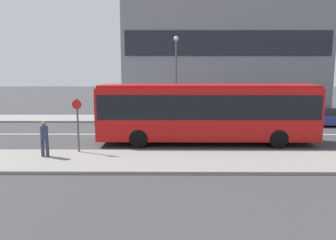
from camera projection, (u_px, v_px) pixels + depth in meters
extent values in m
plane|color=#3A3A3D|center=(133.00, 134.00, 20.43)|extent=(120.00, 120.00, 0.00)
cube|color=gray|center=(116.00, 161.00, 14.24)|extent=(44.00, 3.50, 0.13)
cube|color=gray|center=(141.00, 119.00, 26.59)|extent=(44.00, 3.50, 0.13)
cube|color=silver|center=(133.00, 134.00, 20.42)|extent=(41.80, 0.16, 0.01)
cube|color=#1E232D|center=(228.00, 43.00, 28.78)|extent=(18.27, 0.08, 2.20)
cube|color=red|center=(206.00, 113.00, 17.69)|extent=(11.59, 2.42, 2.75)
cube|color=black|center=(207.00, 105.00, 17.63)|extent=(11.36, 2.45, 1.27)
cube|color=red|center=(207.00, 86.00, 17.47)|extent=(11.41, 2.23, 0.14)
cube|color=black|center=(99.00, 108.00, 17.70)|extent=(0.05, 2.13, 1.65)
cube|color=yellow|center=(99.00, 91.00, 17.56)|extent=(0.04, 1.70, 0.32)
cylinder|color=black|center=(139.00, 139.00, 16.82)|extent=(0.96, 0.28, 0.96)
cylinder|color=black|center=(142.00, 131.00, 18.99)|extent=(0.96, 0.28, 0.96)
cylinder|color=black|center=(278.00, 139.00, 16.77)|extent=(0.96, 0.28, 0.96)
cylinder|color=black|center=(266.00, 131.00, 18.94)|extent=(0.96, 0.28, 0.96)
cube|color=navy|center=(326.00, 119.00, 23.53)|extent=(4.70, 1.73, 0.68)
cube|color=#21262B|center=(324.00, 111.00, 23.44)|extent=(2.58, 1.52, 0.52)
cylinder|color=black|center=(310.00, 123.00, 22.80)|extent=(0.60, 0.18, 0.60)
cylinder|color=black|center=(301.00, 120.00, 24.34)|extent=(0.60, 0.18, 0.60)
cylinder|color=#383347|center=(47.00, 148.00, 14.67)|extent=(0.15, 0.15, 0.74)
cylinder|color=#383347|center=(43.00, 148.00, 14.64)|extent=(0.15, 0.15, 0.74)
cylinder|color=#2D3856|center=(44.00, 133.00, 14.55)|extent=(0.34, 0.34, 0.65)
sphere|color=#936B4C|center=(44.00, 124.00, 14.49)|extent=(0.21, 0.21, 0.21)
cylinder|color=#4C4C51|center=(78.00, 125.00, 15.37)|extent=(0.09, 0.09, 2.53)
cylinder|color=red|center=(77.00, 104.00, 15.16)|extent=(0.44, 0.03, 0.44)
cylinder|color=#4C4C51|center=(176.00, 81.00, 24.79)|extent=(0.14, 0.14, 6.04)
sphere|color=silver|center=(176.00, 39.00, 24.32)|extent=(0.36, 0.36, 0.36)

